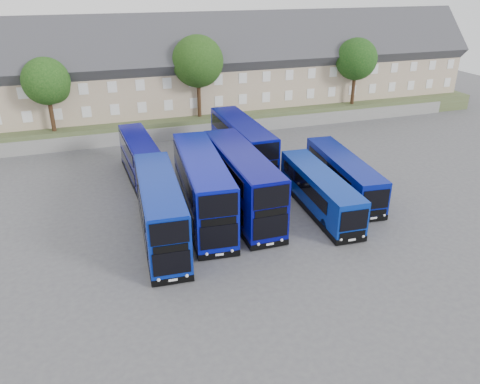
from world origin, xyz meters
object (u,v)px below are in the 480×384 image
dd_front_mid (203,189)px  tree_east (357,61)px  coach_east_a (319,192)px  tree_far (368,48)px  tree_west (48,83)px  dd_front_left (161,212)px  tree_mid (199,63)px

dd_front_mid → tree_east: (25.16, 20.41, 4.97)m
coach_east_a → tree_far: 37.06m
dd_front_mid → coach_east_a: dd_front_mid is taller
tree_west → tree_east: (36.00, 0.00, 0.34)m
dd_front_left → tree_far: (34.76, 29.73, 5.52)m
tree_east → tree_far: 9.23m
tree_west → tree_east: bearing=0.0°
tree_west → tree_east: 36.00m
dd_front_left → tree_far: tree_far is taller
dd_front_left → dd_front_mid: 4.29m
dd_front_mid → tree_west: tree_west is taller
dd_front_mid → coach_east_a: (9.03, -1.66, -0.91)m
tree_east → dd_front_left: bearing=-141.7°
dd_front_mid → tree_mid: 22.26m
tree_west → coach_east_a: bearing=-48.0°
dd_front_left → tree_mid: size_ratio=1.25×
tree_west → tree_mid: tree_mid is taller
dd_front_mid → tree_mid: tree_mid is taller
tree_mid → tree_far: size_ratio=1.06×
tree_mid → tree_far: tree_mid is taller
dd_front_mid → tree_mid: size_ratio=1.37×
tree_mid → tree_east: tree_mid is taller
tree_mid → tree_far: bearing=14.0°
coach_east_a → tree_west: 30.20m
coach_east_a → tree_far: bearing=55.9°
tree_mid → dd_front_left: bearing=-110.7°
tree_east → coach_east_a: bearing=-126.2°
dd_front_mid → tree_far: tree_far is taller
coach_east_a → tree_far: tree_far is taller
tree_west → dd_front_mid: bearing=-62.0°
dd_front_left → tree_east: bearing=42.0°
tree_east → tree_west: bearing=-180.0°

